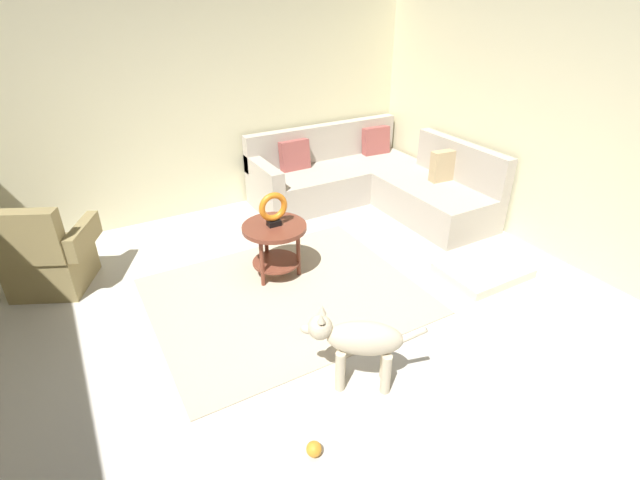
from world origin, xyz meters
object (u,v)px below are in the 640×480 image
at_px(dog, 358,341).
at_px(armchair, 46,258).
at_px(side_table, 275,237).
at_px(dog_bed_mat, 483,270).
at_px(torus_sculpture, 273,209).
at_px(sectional_couch, 371,182).
at_px(dog_toy_ball, 314,449).

bearing_deg(dog, armchair, 71.54).
xyz_separation_m(side_table, dog_bed_mat, (1.75, -0.99, -0.37)).
relative_size(side_table, torus_sculpture, 1.84).
relative_size(armchair, torus_sculpture, 3.01).
distance_m(sectional_couch, torus_sculpture, 2.04).
bearing_deg(side_table, armchair, 156.39).
distance_m(sectional_couch, dog, 3.12).
relative_size(sectional_couch, armchair, 2.29).
height_order(dog_bed_mat, dog, dog).
height_order(side_table, dog, dog).
bearing_deg(sectional_couch, torus_sculpture, -151.71).
relative_size(side_table, dog, 0.83).
bearing_deg(armchair, sectional_couch, 27.90).
bearing_deg(dog_toy_ball, sectional_couch, 49.92).
height_order(side_table, torus_sculpture, torus_sculpture).
bearing_deg(dog_toy_ball, armchair, 114.27).
bearing_deg(sectional_couch, dog_bed_mat, -90.36).
relative_size(dog_bed_mat, dog, 1.10).
height_order(side_table, dog_toy_ball, side_table).
bearing_deg(side_table, dog_toy_ball, -108.73).
relative_size(sectional_couch, dog_bed_mat, 2.81).
bearing_deg(armchair, dog, -27.18).
bearing_deg(sectional_couch, armchair, -178.06).
bearing_deg(dog_bed_mat, dog, -163.03).
bearing_deg(side_table, sectional_couch, 28.29).
xyz_separation_m(armchair, torus_sculpture, (1.89, -0.82, 0.39)).
bearing_deg(dog_bed_mat, armchair, 153.52).
xyz_separation_m(sectional_couch, side_table, (-1.76, -0.95, 0.12)).
bearing_deg(dog_bed_mat, dog_toy_ball, -158.80).
relative_size(side_table, dog_bed_mat, 0.75).
height_order(armchair, side_table, armchair).
relative_size(torus_sculpture, dog, 0.45).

